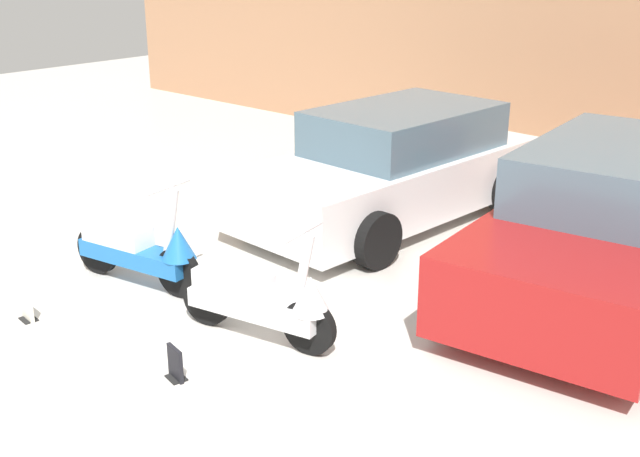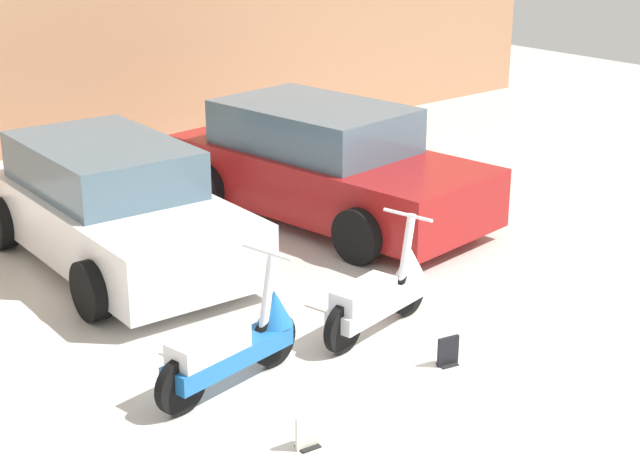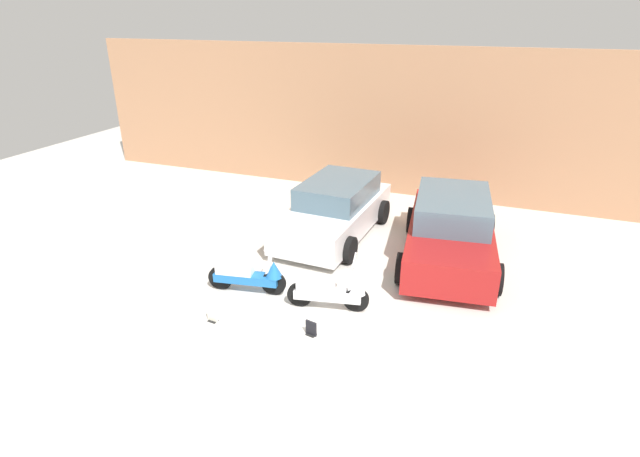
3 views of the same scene
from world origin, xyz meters
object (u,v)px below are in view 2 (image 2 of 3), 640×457
at_px(scooter_front_left, 235,343).
at_px(scooter_front_right, 382,293).
at_px(car_rear_left, 112,206).
at_px(placard_near_left_scooter, 308,433).
at_px(car_rear_center, 325,165).
at_px(placard_near_right_scooter, 448,353).

height_order(scooter_front_left, scooter_front_right, scooter_front_left).
relative_size(car_rear_left, placard_near_left_scooter, 14.91).
xyz_separation_m(scooter_front_left, car_rear_left, (0.60, 3.09, 0.24)).
height_order(scooter_front_right, placard_near_left_scooter, scooter_front_right).
bearing_deg(car_rear_center, placard_near_left_scooter, -48.27).
xyz_separation_m(scooter_front_left, placard_near_right_scooter, (1.58, -0.87, -0.26)).
bearing_deg(car_rear_center, scooter_front_right, -37.76).
bearing_deg(placard_near_right_scooter, scooter_front_right, 87.42).
xyz_separation_m(scooter_front_left, placard_near_left_scooter, (-0.14, -1.10, -0.26)).
distance_m(car_rear_left, placard_near_left_scooter, 4.28).
height_order(scooter_front_left, car_rear_left, car_rear_left).
bearing_deg(placard_near_right_scooter, placard_near_left_scooter, -172.27).
bearing_deg(car_rear_left, scooter_front_right, 21.22).
bearing_deg(scooter_front_right, car_rear_left, 96.90).
relative_size(scooter_front_left, car_rear_center, 0.36).
distance_m(scooter_front_right, placard_near_right_scooter, 0.90).
height_order(scooter_front_left, car_rear_center, car_rear_center).
distance_m(car_rear_left, car_rear_center, 2.70).
xyz_separation_m(scooter_front_left, scooter_front_right, (1.62, -0.00, -0.01)).
height_order(scooter_front_left, placard_near_right_scooter, scooter_front_left).
xyz_separation_m(car_rear_left, placard_near_left_scooter, (-0.74, -4.19, -0.50)).
height_order(car_rear_left, placard_near_right_scooter, car_rear_left).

